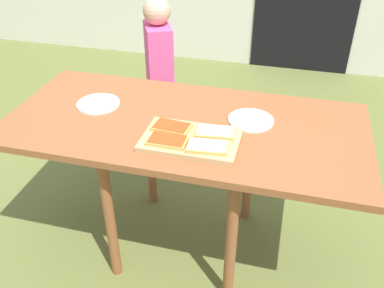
{
  "coord_description": "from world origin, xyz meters",
  "views": [
    {
      "loc": [
        0.42,
        -1.49,
        1.64
      ],
      "look_at": [
        0.03,
        0.0,
        0.62
      ],
      "focal_mm": 39.37,
      "sensor_mm": 36.0,
      "label": 1
    }
  ],
  "objects_px": {
    "pizza_slice_near_right": "(207,147)",
    "pizza_slice_far_left": "(171,127)",
    "dining_table": "(185,136)",
    "cutting_board": "(191,140)",
    "plate_white_right": "(251,120)",
    "plate_white_left": "(98,104)",
    "child_left": "(160,75)",
    "pizza_slice_far_right": "(215,132)",
    "pizza_slice_near_left": "(167,140)"
  },
  "relations": [
    {
      "from": "pizza_slice_near_right",
      "to": "pizza_slice_far_left",
      "type": "xyz_separation_m",
      "value": [
        -0.17,
        0.1,
        0.0
      ]
    },
    {
      "from": "dining_table",
      "to": "cutting_board",
      "type": "xyz_separation_m",
      "value": [
        0.07,
        -0.15,
        0.08
      ]
    },
    {
      "from": "plate_white_right",
      "to": "cutting_board",
      "type": "bearing_deg",
      "value": -132.84
    },
    {
      "from": "plate_white_left",
      "to": "child_left",
      "type": "height_order",
      "value": "child_left"
    },
    {
      "from": "pizza_slice_far_right",
      "to": "dining_table",
      "type": "bearing_deg",
      "value": 148.15
    },
    {
      "from": "pizza_slice_near_right",
      "to": "plate_white_right",
      "type": "bearing_deg",
      "value": 65.49
    },
    {
      "from": "pizza_slice_near_right",
      "to": "cutting_board",
      "type": "bearing_deg",
      "value": 144.92
    },
    {
      "from": "dining_table",
      "to": "pizza_slice_far_right",
      "type": "bearing_deg",
      "value": -31.85
    },
    {
      "from": "plate_white_right",
      "to": "child_left",
      "type": "relative_size",
      "value": 0.19
    },
    {
      "from": "pizza_slice_far_right",
      "to": "plate_white_right",
      "type": "relative_size",
      "value": 0.84
    },
    {
      "from": "pizza_slice_far_right",
      "to": "plate_white_left",
      "type": "bearing_deg",
      "value": 166.03
    },
    {
      "from": "child_left",
      "to": "pizza_slice_near_left",
      "type": "bearing_deg",
      "value": -69.61
    },
    {
      "from": "pizza_slice_near_left",
      "to": "plate_white_left",
      "type": "height_order",
      "value": "pizza_slice_near_left"
    },
    {
      "from": "pizza_slice_far_right",
      "to": "pizza_slice_far_left",
      "type": "bearing_deg",
      "value": -178.09
    },
    {
      "from": "cutting_board",
      "to": "dining_table",
      "type": "bearing_deg",
      "value": 114.3
    },
    {
      "from": "dining_table",
      "to": "child_left",
      "type": "xyz_separation_m",
      "value": [
        -0.35,
        0.71,
        -0.06
      ]
    },
    {
      "from": "cutting_board",
      "to": "pizza_slice_far_right",
      "type": "bearing_deg",
      "value": 30.95
    },
    {
      "from": "cutting_board",
      "to": "pizza_slice_near_right",
      "type": "distance_m",
      "value": 0.1
    },
    {
      "from": "pizza_slice_near_right",
      "to": "dining_table",
      "type": "bearing_deg",
      "value": 125.75
    },
    {
      "from": "child_left",
      "to": "pizza_slice_far_left",
      "type": "bearing_deg",
      "value": -68.16
    },
    {
      "from": "plate_white_left",
      "to": "plate_white_right",
      "type": "relative_size",
      "value": 1.0
    },
    {
      "from": "pizza_slice_near_right",
      "to": "pizza_slice_far_right",
      "type": "xyz_separation_m",
      "value": [
        0.01,
        0.11,
        0.0
      ]
    },
    {
      "from": "pizza_slice_far_right",
      "to": "child_left",
      "type": "distance_m",
      "value": 0.96
    },
    {
      "from": "cutting_board",
      "to": "pizza_slice_far_right",
      "type": "distance_m",
      "value": 0.1
    },
    {
      "from": "dining_table",
      "to": "pizza_slice_far_right",
      "type": "relative_size",
      "value": 9.45
    },
    {
      "from": "pizza_slice_far_left",
      "to": "plate_white_left",
      "type": "distance_m",
      "value": 0.42
    },
    {
      "from": "pizza_slice_near_right",
      "to": "pizza_slice_far_right",
      "type": "height_order",
      "value": "same"
    },
    {
      "from": "plate_white_left",
      "to": "child_left",
      "type": "distance_m",
      "value": 0.68
    },
    {
      "from": "cutting_board",
      "to": "pizza_slice_far_left",
      "type": "relative_size",
      "value": 2.35
    },
    {
      "from": "child_left",
      "to": "plate_white_left",
      "type": "bearing_deg",
      "value": -96.1
    },
    {
      "from": "cutting_board",
      "to": "child_left",
      "type": "height_order",
      "value": "child_left"
    },
    {
      "from": "pizza_slice_near_left",
      "to": "pizza_slice_far_left",
      "type": "bearing_deg",
      "value": 97.7
    },
    {
      "from": "dining_table",
      "to": "pizza_slice_far_right",
      "type": "height_order",
      "value": "pizza_slice_far_right"
    },
    {
      "from": "pizza_slice_far_left",
      "to": "plate_white_right",
      "type": "distance_m",
      "value": 0.35
    },
    {
      "from": "pizza_slice_far_left",
      "to": "pizza_slice_far_right",
      "type": "relative_size",
      "value": 0.99
    },
    {
      "from": "plate_white_right",
      "to": "child_left",
      "type": "bearing_deg",
      "value": 134.64
    },
    {
      "from": "pizza_slice_far_right",
      "to": "child_left",
      "type": "relative_size",
      "value": 0.16
    },
    {
      "from": "plate_white_right",
      "to": "pizza_slice_far_left",
      "type": "bearing_deg",
      "value": -149.39
    },
    {
      "from": "pizza_slice_near_right",
      "to": "child_left",
      "type": "bearing_deg",
      "value": 118.6
    },
    {
      "from": "dining_table",
      "to": "pizza_slice_far_left",
      "type": "xyz_separation_m",
      "value": [
        -0.03,
        -0.1,
        0.1
      ]
    },
    {
      "from": "cutting_board",
      "to": "pizza_slice_near_right",
      "type": "relative_size",
      "value": 2.33
    },
    {
      "from": "plate_white_right",
      "to": "dining_table",
      "type": "bearing_deg",
      "value": -164.39
    },
    {
      "from": "pizza_slice_near_right",
      "to": "plate_white_right",
      "type": "distance_m",
      "value": 0.31
    },
    {
      "from": "dining_table",
      "to": "child_left",
      "type": "distance_m",
      "value": 0.8
    },
    {
      "from": "plate_white_left",
      "to": "child_left",
      "type": "bearing_deg",
      "value": 83.9
    },
    {
      "from": "dining_table",
      "to": "pizza_slice_near_right",
      "type": "distance_m",
      "value": 0.27
    },
    {
      "from": "plate_white_left",
      "to": "child_left",
      "type": "xyz_separation_m",
      "value": [
        0.07,
        0.66,
        -0.14
      ]
    },
    {
      "from": "pizza_slice_near_right",
      "to": "pizza_slice_near_left",
      "type": "height_order",
      "value": "same"
    },
    {
      "from": "pizza_slice_near_right",
      "to": "pizza_slice_near_left",
      "type": "relative_size",
      "value": 1.06
    },
    {
      "from": "dining_table",
      "to": "pizza_slice_near_left",
      "type": "height_order",
      "value": "pizza_slice_near_left"
    }
  ]
}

